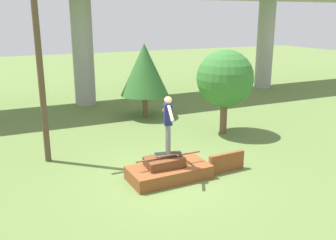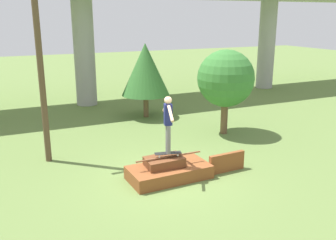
{
  "view_description": "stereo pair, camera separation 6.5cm",
  "coord_description": "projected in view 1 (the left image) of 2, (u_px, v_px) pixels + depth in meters",
  "views": [
    {
      "loc": [
        -4.41,
        -9.36,
        4.7
      ],
      "look_at": [
        -0.02,
        0.02,
        1.82
      ],
      "focal_mm": 40.0,
      "sensor_mm": 36.0,
      "label": 1
    },
    {
      "loc": [
        -4.35,
        -9.39,
        4.7
      ],
      "look_at": [
        -0.02,
        0.02,
        1.82
      ],
      "focal_mm": 40.0,
      "sensor_mm": 36.0,
      "label": 2
    }
  ],
  "objects": [
    {
      "name": "skater",
      "position": [
        168.0,
        120.0,
        10.76
      ],
      "size": [
        0.38,
        1.28,
        1.7
      ],
      "color": "slate",
      "rests_on": "skateboard"
    },
    {
      "name": "scrap_plank_loose",
      "position": [
        227.0,
        162.0,
        11.66
      ],
      "size": [
        1.26,
        0.19,
        0.6
      ],
      "color": "brown",
      "rests_on": "ground_plane"
    },
    {
      "name": "ground_plane",
      "position": [
        169.0,
        178.0,
        11.23
      ],
      "size": [
        80.0,
        80.0,
        0.0
      ],
      "primitive_type": "plane",
      "color": "olive"
    },
    {
      "name": "utility_pole",
      "position": [
        38.0,
        49.0,
        11.59
      ],
      "size": [
        1.3,
        0.2,
        7.15
      ],
      "color": "brown",
      "rests_on": "ground_plane"
    },
    {
      "name": "tree_behind_left",
      "position": [
        144.0,
        70.0,
        17.45
      ],
      "size": [
        2.26,
        2.26,
        3.51
      ],
      "color": "brown",
      "rests_on": "ground_plane"
    },
    {
      "name": "skateboard",
      "position": [
        168.0,
        153.0,
        11.03
      ],
      "size": [
        0.82,
        0.4,
        0.09
      ],
      "color": "black",
      "rests_on": "scrap_pile"
    },
    {
      "name": "tree_behind_right",
      "position": [
        225.0,
        79.0,
        14.95
      ],
      "size": [
        2.3,
        2.3,
        3.45
      ],
      "color": "brown",
      "rests_on": "ground_plane"
    },
    {
      "name": "scrap_pile",
      "position": [
        168.0,
        170.0,
        11.16
      ],
      "size": [
        2.46,
        1.31,
        0.72
      ],
      "color": "brown",
      "rests_on": "ground_plane"
    }
  ]
}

